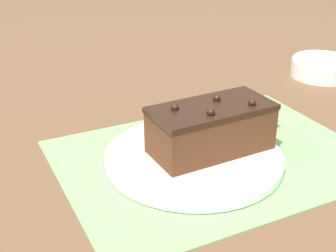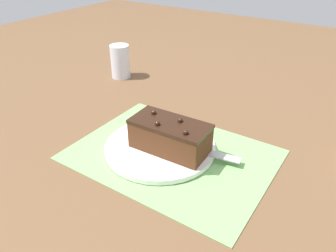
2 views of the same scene
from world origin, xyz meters
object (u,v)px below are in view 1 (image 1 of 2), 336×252
(serving_knife, at_px, (213,138))
(chocolate_cake, at_px, (213,129))
(cake_plate, at_px, (193,156))
(small_bowl, at_px, (322,66))

(serving_knife, bearing_deg, chocolate_cake, -41.96)
(serving_knife, bearing_deg, cake_plate, -75.78)
(cake_plate, relative_size, small_bowl, 1.96)
(serving_knife, relative_size, small_bowl, 1.57)
(cake_plate, distance_m, small_bowl, 0.49)
(cake_plate, relative_size, chocolate_cake, 1.43)
(cake_plate, bearing_deg, serving_knife, -156.74)
(chocolate_cake, xyz_separation_m, serving_knife, (-0.02, -0.03, -0.03))
(cake_plate, xyz_separation_m, serving_knife, (-0.05, -0.02, 0.01))
(serving_knife, distance_m, small_bowl, 0.44)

